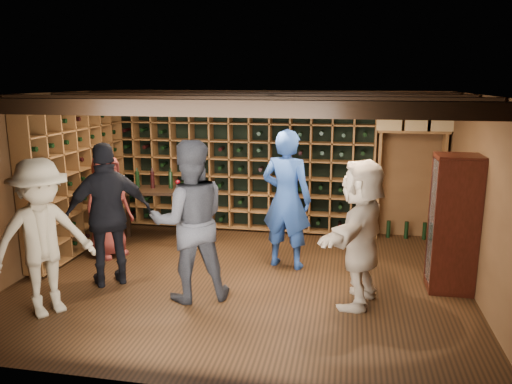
% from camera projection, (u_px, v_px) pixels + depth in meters
% --- Properties ---
extents(ground, '(6.00, 6.00, 0.00)m').
position_uv_depth(ground, '(242.00, 280.00, 6.84)').
color(ground, black).
rests_on(ground, ground).
extents(room_shell, '(6.00, 6.00, 6.00)m').
position_uv_depth(room_shell, '(242.00, 101.00, 6.36)').
color(room_shell, brown).
rests_on(room_shell, ground).
extents(wine_rack_back, '(4.65, 0.30, 2.20)m').
position_uv_depth(wine_rack_back, '(241.00, 167.00, 8.92)').
color(wine_rack_back, brown).
rests_on(wine_rack_back, ground).
extents(wine_rack_left, '(0.30, 2.65, 2.20)m').
position_uv_depth(wine_rack_left, '(78.00, 179.00, 7.89)').
color(wine_rack_left, brown).
rests_on(wine_rack_left, ground).
extents(crate_shelf, '(1.20, 0.32, 2.07)m').
position_uv_depth(crate_shelf, '(413.00, 148.00, 8.28)').
color(crate_shelf, brown).
rests_on(crate_shelf, ground).
extents(display_cabinet, '(0.55, 0.50, 1.75)m').
position_uv_depth(display_cabinet, '(453.00, 227.00, 6.35)').
color(display_cabinet, '#35100A').
rests_on(display_cabinet, ground).
extents(man_blue_shirt, '(0.82, 0.63, 2.02)m').
position_uv_depth(man_blue_shirt, '(286.00, 199.00, 7.15)').
color(man_blue_shirt, navy).
rests_on(man_blue_shirt, ground).
extents(man_grey_suit, '(1.19, 1.09, 2.00)m').
position_uv_depth(man_grey_suit, '(190.00, 221.00, 6.08)').
color(man_grey_suit, black).
rests_on(man_grey_suit, ground).
extents(guest_red_floral, '(0.82, 0.92, 1.59)m').
position_uv_depth(guest_red_floral, '(108.00, 206.00, 7.64)').
color(guest_red_floral, maroon).
rests_on(guest_red_floral, ground).
extents(guest_woman_black, '(1.18, 1.03, 1.91)m').
position_uv_depth(guest_woman_black, '(109.00, 215.00, 6.53)').
color(guest_woman_black, black).
rests_on(guest_woman_black, ground).
extents(guest_khaki, '(1.25, 1.36, 1.84)m').
position_uv_depth(guest_khaki, '(43.00, 238.00, 5.69)').
color(guest_khaki, gray).
rests_on(guest_khaki, ground).
extents(guest_beige, '(0.99, 1.75, 1.80)m').
position_uv_depth(guest_beige, '(361.00, 233.00, 5.95)').
color(guest_beige, tan).
rests_on(guest_beige, ground).
extents(tasting_table, '(1.29, 0.78, 1.20)m').
position_uv_depth(tasting_table, '(155.00, 195.00, 8.28)').
color(tasting_table, black).
rests_on(tasting_table, ground).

